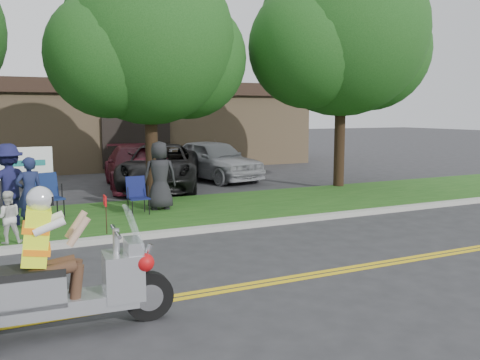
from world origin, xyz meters
name	(u,v)px	position (x,y,z in m)	size (l,w,h in m)	color
ground	(246,275)	(0.00, 0.00, 0.00)	(120.00, 120.00, 0.00)	#28282B
centerline_near	(263,285)	(0.00, -0.58, 0.01)	(60.00, 0.10, 0.01)	gold
centerline_far	(258,282)	(0.00, -0.42, 0.01)	(60.00, 0.10, 0.01)	gold
curb	(184,231)	(0.00, 3.05, 0.06)	(60.00, 0.25, 0.12)	#A8A89E
grass_verge	(156,214)	(0.00, 5.20, 0.06)	(60.00, 4.00, 0.10)	#164412
commercial_building	(117,124)	(2.00, 18.98, 2.01)	(18.00, 8.20, 4.00)	#9E7F5B
tree_mid	(151,47)	(0.55, 7.23, 4.43)	(5.88, 4.80, 7.05)	#332114
tree_right	(343,39)	(7.06, 7.03, 5.03)	(6.86, 5.60, 8.07)	#332114
business_sign	(26,167)	(-2.90, 6.60, 1.26)	(1.25, 0.06, 1.75)	silver
trike_scooter	(48,284)	(-3.08, -0.99, 0.62)	(2.73, 0.94, 1.78)	black
lawn_chair_a	(48,192)	(-2.49, 5.74, 0.70)	(0.68, 0.70, 1.06)	black
lawn_chair_b	(137,193)	(-0.45, 5.23, 0.62)	(0.50, 0.52, 0.92)	black
spectator_adult_left	(29,193)	(-2.96, 4.61, 0.89)	(0.57, 0.37, 1.56)	#181F42
spectator_chair_a	(9,185)	(-3.34, 5.11, 1.02)	(1.18, 0.68, 1.83)	#181843
spectator_chair_b	(160,175)	(0.22, 5.50, 0.99)	(0.87, 0.56, 1.78)	black
child_right	(8,217)	(-3.42, 3.40, 0.62)	(0.50, 0.39, 1.02)	silver
parked_car_mid	(161,167)	(1.50, 9.68, 0.76)	(2.52, 5.47, 1.52)	black
parked_car_right	(137,167)	(0.80, 10.15, 0.73)	(2.04, 5.01, 1.46)	#4E121D
parked_car_far_right	(214,160)	(4.00, 10.97, 0.79)	(1.86, 4.61, 1.57)	#97989E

